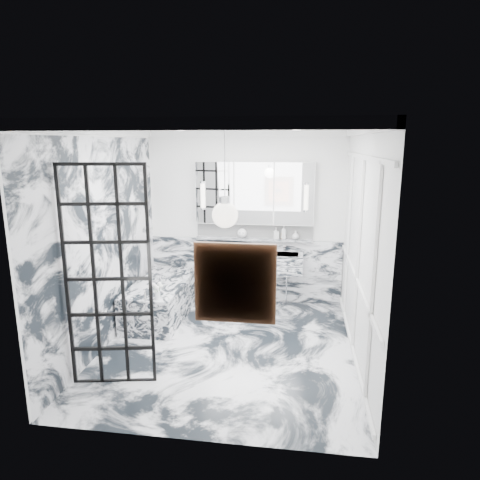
# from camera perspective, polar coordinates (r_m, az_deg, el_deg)

# --- Properties ---
(floor) EXTENTS (3.60, 3.60, 0.00)m
(floor) POSITION_cam_1_polar(r_m,az_deg,el_deg) (5.75, -1.68, -14.13)
(floor) COLOR silver
(floor) RESTS_ON ground
(ceiling) EXTENTS (3.60, 3.60, 0.00)m
(ceiling) POSITION_cam_1_polar(r_m,az_deg,el_deg) (5.13, -1.89, 14.99)
(ceiling) COLOR white
(ceiling) RESTS_ON wall_back
(wall_back) EXTENTS (3.60, 0.00, 3.60)m
(wall_back) POSITION_cam_1_polar(r_m,az_deg,el_deg) (7.01, 0.73, 2.94)
(wall_back) COLOR white
(wall_back) RESTS_ON floor
(wall_front) EXTENTS (3.60, 0.00, 3.60)m
(wall_front) POSITION_cam_1_polar(r_m,az_deg,el_deg) (3.58, -6.73, -7.00)
(wall_front) COLOR white
(wall_front) RESTS_ON floor
(wall_left) EXTENTS (0.00, 3.60, 3.60)m
(wall_left) POSITION_cam_1_polar(r_m,az_deg,el_deg) (5.75, -17.68, 0.12)
(wall_left) COLOR white
(wall_left) RESTS_ON floor
(wall_right) EXTENTS (0.00, 3.60, 3.60)m
(wall_right) POSITION_cam_1_polar(r_m,az_deg,el_deg) (5.24, 15.74, -0.97)
(wall_right) COLOR white
(wall_right) RESTS_ON floor
(marble_clad_back) EXTENTS (3.18, 0.05, 1.05)m
(marble_clad_back) POSITION_cam_1_polar(r_m,az_deg,el_deg) (7.19, 0.69, -3.99)
(marble_clad_back) COLOR silver
(marble_clad_back) RESTS_ON floor
(marble_clad_left) EXTENTS (0.02, 3.56, 2.68)m
(marble_clad_left) POSITION_cam_1_polar(r_m,az_deg,el_deg) (5.76, -17.51, -0.47)
(marble_clad_left) COLOR silver
(marble_clad_left) RESTS_ON floor
(panel_molding) EXTENTS (0.03, 3.40, 2.30)m
(panel_molding) POSITION_cam_1_polar(r_m,az_deg,el_deg) (5.26, 15.46, -2.02)
(panel_molding) COLOR white
(panel_molding) RESTS_ON floor
(soap_bottle_a) EXTENTS (0.10, 0.10, 0.22)m
(soap_bottle_a) POSITION_cam_1_polar(r_m,az_deg,el_deg) (6.91, 5.86, 1.03)
(soap_bottle_a) COLOR #8C5919
(soap_bottle_a) RESTS_ON ledge
(soap_bottle_b) EXTENTS (0.10, 0.10, 0.18)m
(soap_bottle_b) POSITION_cam_1_polar(r_m,az_deg,el_deg) (6.92, 4.82, 0.91)
(soap_bottle_b) COLOR #4C4C51
(soap_bottle_b) RESTS_ON ledge
(soap_bottle_c) EXTENTS (0.14, 0.14, 0.14)m
(soap_bottle_c) POSITION_cam_1_polar(r_m,az_deg,el_deg) (6.91, 7.41, 0.66)
(soap_bottle_c) COLOR silver
(soap_bottle_c) RESTS_ON ledge
(face_pot) EXTENTS (0.16, 0.16, 0.16)m
(face_pot) POSITION_cam_1_polar(r_m,az_deg,el_deg) (6.97, 0.28, 0.92)
(face_pot) COLOR white
(face_pot) RESTS_ON ledge
(amber_bottle) EXTENTS (0.04, 0.04, 0.10)m
(amber_bottle) POSITION_cam_1_polar(r_m,az_deg,el_deg) (6.92, 5.67, 0.55)
(amber_bottle) COLOR #8C5919
(amber_bottle) RESTS_ON ledge
(flower_vase) EXTENTS (0.07, 0.07, 0.12)m
(flower_vase) POSITION_cam_1_polar(r_m,az_deg,el_deg) (5.87, -10.93, -7.29)
(flower_vase) COLOR silver
(flower_vase) RESTS_ON bathtub
(crittall_door) EXTENTS (0.87, 0.20, 2.40)m
(crittall_door) POSITION_cam_1_polar(r_m,az_deg,el_deg) (4.75, -17.15, -4.98)
(crittall_door) COLOR black
(crittall_door) RESTS_ON floor
(artwork) EXTENTS (0.57, 0.06, 0.57)m
(artwork) POSITION_cam_1_polar(r_m,az_deg,el_deg) (3.51, -0.67, -5.77)
(artwork) COLOR #D74916
(artwork) RESTS_ON wall_front
(pendant_light) EXTENTS (0.24, 0.24, 0.24)m
(pendant_light) POSITION_cam_1_polar(r_m,az_deg,el_deg) (3.96, -2.01, 3.37)
(pendant_light) COLOR white
(pendant_light) RESTS_ON ceiling
(trough_sink) EXTENTS (1.60, 0.45, 0.30)m
(trough_sink) POSITION_cam_1_polar(r_m,az_deg,el_deg) (6.90, 1.69, -2.93)
(trough_sink) COLOR silver
(trough_sink) RESTS_ON wall_back
(ledge) EXTENTS (1.90, 0.14, 0.04)m
(ledge) POSITION_cam_1_polar(r_m,az_deg,el_deg) (6.98, 1.86, 0.12)
(ledge) COLOR silver
(ledge) RESTS_ON wall_back
(subway_tile) EXTENTS (1.90, 0.03, 0.23)m
(subway_tile) POSITION_cam_1_polar(r_m,az_deg,el_deg) (7.01, 1.93, 1.31)
(subway_tile) COLOR white
(subway_tile) RESTS_ON wall_back
(mirror_cabinet) EXTENTS (1.90, 0.16, 1.00)m
(mirror_cabinet) POSITION_cam_1_polar(r_m,az_deg,el_deg) (6.86, 1.91, 6.26)
(mirror_cabinet) COLOR white
(mirror_cabinet) RESTS_ON wall_back
(sconce_left) EXTENTS (0.07, 0.07, 0.40)m
(sconce_left) POSITION_cam_1_polar(r_m,az_deg,el_deg) (6.90, -4.99, 5.93)
(sconce_left) COLOR white
(sconce_left) RESTS_ON mirror_cabinet
(sconce_right) EXTENTS (0.07, 0.07, 0.40)m
(sconce_right) POSITION_cam_1_polar(r_m,az_deg,el_deg) (6.73, 8.81, 5.64)
(sconce_right) COLOR white
(sconce_right) RESTS_ON mirror_cabinet
(bathtub) EXTENTS (0.75, 1.65, 0.55)m
(bathtub) POSITION_cam_1_polar(r_m,az_deg,el_deg) (6.71, -10.41, -7.72)
(bathtub) COLOR silver
(bathtub) RESTS_ON floor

